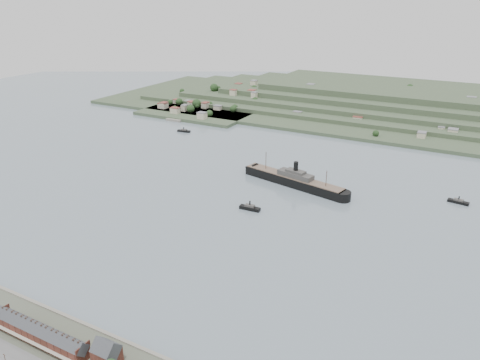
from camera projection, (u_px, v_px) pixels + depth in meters
The scene contains 8 objects.
ground at pixel (234, 214), 354.70m from camera, with size 1400.00×1400.00×0.00m, color slate.
terrace_row at pixel (41, 334), 219.70m from camera, with size 55.60×9.80×11.07m.
gabled_building at pixel (107, 354), 205.79m from camera, with size 10.40×10.18×14.09m.
far_peninsula at pixel (388, 103), 658.17m from camera, with size 760.00×309.00×30.00m.
steamship at pixel (291, 179), 407.34m from camera, with size 109.42×35.09×26.53m.
tugboat at pixel (250, 208), 360.64m from camera, with size 16.80×5.17×7.48m.
ferry_west at pixel (184, 131), 563.58m from camera, with size 16.46×6.91×5.98m.
ferry_east at pixel (458, 202), 372.20m from camera, with size 16.42×6.61×5.98m.
Camera 1 is at (157.05, -278.54, 155.71)m, focal length 35.00 mm.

